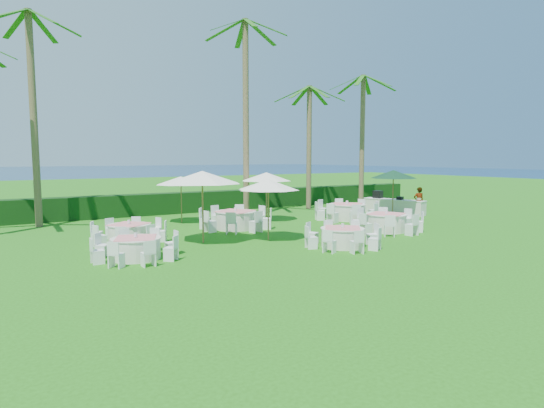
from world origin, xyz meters
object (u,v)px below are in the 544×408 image
(banquet_table_d, at_px, (129,233))
(banquet_table_f, at_px, (347,211))
(banquet_table_b, at_px, (342,237))
(staff_person, at_px, (419,202))
(banquet_table_c, at_px, (386,222))
(umbrella_a, at_px, (202,177))
(umbrella_b, at_px, (268,185))
(umbrella_c, at_px, (181,181))
(buffet_table, at_px, (393,206))
(banquet_table_e, at_px, (236,219))
(umbrella_green, at_px, (393,174))
(banquet_table_a, at_px, (136,248))
(umbrella_d, at_px, (266,177))

(banquet_table_d, bearing_deg, banquet_table_f, 2.42)
(banquet_table_b, height_order, staff_person, staff_person)
(banquet_table_c, relative_size, umbrella_a, 1.05)
(umbrella_a, bearing_deg, umbrella_b, -18.97)
(banquet_table_c, bearing_deg, staff_person, 28.18)
(umbrella_c, xyz_separation_m, buffet_table, (11.82, -2.86, -1.67))
(umbrella_a, height_order, umbrella_b, umbrella_a)
(banquet_table_e, height_order, staff_person, staff_person)
(banquet_table_d, relative_size, banquet_table_e, 0.84)
(banquet_table_c, height_order, buffet_table, buffet_table)
(umbrella_green, xyz_separation_m, buffet_table, (1.21, 1.09, -1.90))
(banquet_table_a, bearing_deg, buffet_table, 14.59)
(banquet_table_b, xyz_separation_m, banquet_table_c, (3.94, 1.70, 0.04))
(banquet_table_b, distance_m, banquet_table_c, 4.29)
(umbrella_b, bearing_deg, banquet_table_b, -57.21)
(banquet_table_c, height_order, banquet_table_f, banquet_table_f)
(banquet_table_c, xyz_separation_m, buffet_table, (5.00, 4.36, 0.04))
(banquet_table_a, height_order, staff_person, staff_person)
(banquet_table_f, bearing_deg, umbrella_green, -10.09)
(umbrella_green, distance_m, buffet_table, 2.50)
(umbrella_b, distance_m, buffet_table, 11.29)
(banquet_table_a, relative_size, banquet_table_b, 0.99)
(banquet_table_b, distance_m, umbrella_b, 3.53)
(umbrella_b, bearing_deg, umbrella_c, 100.97)
(banquet_table_a, bearing_deg, banquet_table_f, 16.65)
(banquet_table_a, distance_m, banquet_table_c, 10.92)
(banquet_table_a, distance_m, banquet_table_b, 7.24)
(banquet_table_e, height_order, umbrella_green, umbrella_green)
(banquet_table_b, bearing_deg, umbrella_green, 32.75)
(umbrella_green, xyz_separation_m, staff_person, (1.66, -0.35, -1.54))
(banquet_table_e, distance_m, buffet_table, 10.39)
(banquet_table_d, distance_m, umbrella_c, 5.58)
(umbrella_a, bearing_deg, umbrella_green, 7.75)
(banquet_table_b, bearing_deg, buffet_table, 34.14)
(banquet_table_e, bearing_deg, banquet_table_d, -170.90)
(banquet_table_d, height_order, umbrella_b, umbrella_b)
(banquet_table_d, bearing_deg, banquet_table_a, -100.04)
(buffet_table, bearing_deg, banquet_table_a, -165.41)
(umbrella_c, relative_size, buffet_table, 0.68)
(umbrella_c, bearing_deg, banquet_table_b, -72.15)
(banquet_table_e, distance_m, umbrella_b, 3.71)
(staff_person, bearing_deg, umbrella_b, 32.65)
(banquet_table_a, height_order, umbrella_c, umbrella_c)
(umbrella_c, relative_size, staff_person, 1.56)
(banquet_table_f, distance_m, umbrella_green, 3.44)
(banquet_table_e, height_order, umbrella_d, umbrella_d)
(banquet_table_a, bearing_deg, banquet_table_d, 79.96)
(umbrella_b, bearing_deg, umbrella_a, 161.03)
(banquet_table_e, bearing_deg, buffet_table, 1.48)
(banquet_table_e, xyz_separation_m, umbrella_b, (-0.20, -3.25, 1.77))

